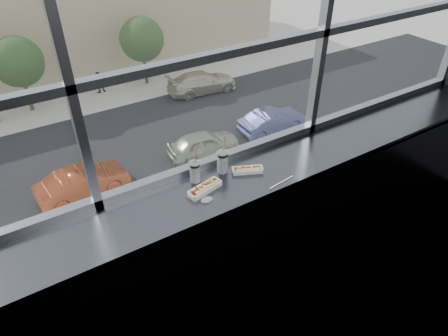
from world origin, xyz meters
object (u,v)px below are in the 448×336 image
wrapper (207,200)px  car_near_c (82,179)px  car_near_e (272,117)px  car_near_d (204,140)px  soda_cup_left (195,171)px  pedestrian_c (98,80)px  hotdog_tray_left (205,188)px  tree_right (142,39)px  car_far_c (202,79)px  tree_center (18,62)px  soda_cup_right (223,161)px  loose_straw (282,182)px  hotdog_tray_right (247,169)px

wrapper → car_near_c: wrapper is taller
car_near_e → car_near_d: bearing=91.0°
soda_cup_left → wrapper: 0.27m
pedestrian_c → hotdog_tray_left: bearing=77.8°
car_near_e → car_near_c: (-12.77, 0.00, 0.01)m
hotdog_tray_left → wrapper: 0.12m
hotdog_tray_left → pedestrian_c: 31.30m
tree_right → car_far_c: bearing=-52.0°
hotdog_tray_left → pedestrian_c: (6.20, 28.61, -11.06)m
car_far_c → pedestrian_c: size_ratio=3.19×
soda_cup_left → car_near_e: soda_cup_left is taller
car_near_e → hotdog_tray_left: bearing=139.9°
pedestrian_c → car_near_e: bearing=122.8°
car_far_c → car_near_e: (0.91, -8.00, -0.04)m
tree_center → tree_right: tree_center is taller
car_far_c → wrapper: bearing=156.5°
soda_cup_right → loose_straw: bearing=-50.1°
car_near_d → tree_center: 14.63m
hotdog_tray_right → loose_straw: bearing=-35.4°
soda_cup_right → car_near_c: bearing=85.9°
hotdog_tray_left → car_far_c: hotdog_tray_left is taller
hotdog_tray_right → soda_cup_right: 0.21m
car_near_d → tree_right: (1.27, 12.00, 2.65)m
soda_cup_right → pedestrian_c: soda_cup_right is taller
hotdog_tray_right → pedestrian_c: 31.19m
car_near_c → hotdog_tray_right: bearing=171.7°
soda_cup_right → hotdog_tray_left: bearing=-150.1°
soda_cup_left → wrapper: (-0.05, -0.26, -0.08)m
soda_cup_left → tree_center: bearing=88.1°
soda_cup_right → car_near_c: 19.60m
hotdog_tray_right → car_far_c: (12.86, 24.24, -10.98)m
car_near_c → tree_center: bearing=-2.5°
hotdog_tray_right → tree_center: size_ratio=0.05×
pedestrian_c → tree_center: (-5.28, -0.34, 2.68)m
car_near_d → pedestrian_c: (-2.66, 12.34, -0.02)m
loose_straw → car_far_c: (12.71, 24.50, -10.96)m
hotdog_tray_right → car_near_c: hotdog_tray_right is taller
soda_cup_right → loose_straw: (0.31, -0.37, -0.10)m
car_near_c → wrapper: bearing=170.2°
soda_cup_left → car_far_c: bearing=61.2°
wrapper → hotdog_tray_right: bearing=16.6°
wrapper → tree_center: size_ratio=0.02×
wrapper → car_near_d: size_ratio=0.02×
pedestrian_c → tree_right: bearing=175.0°
car_far_c → tree_right: (-3.13, 4.00, 2.59)m
tree_right → car_near_c: bearing=-126.0°
hotdog_tray_left → soda_cup_left: size_ratio=0.91×
soda_cup_left → car_near_c: bearing=85.0°
car_near_c → tree_right: 15.07m
wrapper → tree_center: 29.60m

